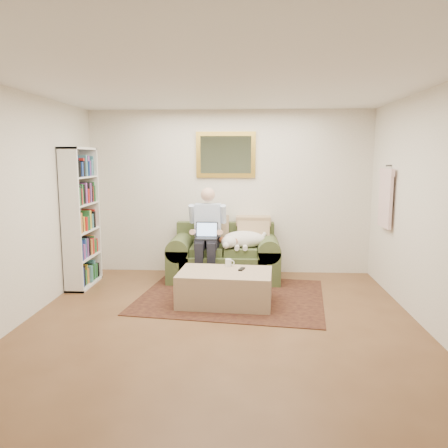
# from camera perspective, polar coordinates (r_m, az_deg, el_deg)

# --- Properties ---
(room_shell) EXTENTS (4.51, 5.00, 2.61)m
(room_shell) POSITION_cam_1_polar(r_m,az_deg,el_deg) (4.89, -0.38, 2.11)
(room_shell) COLOR brown
(room_shell) RESTS_ON ground
(rug) EXTENTS (2.65, 2.23, 0.01)m
(rug) POSITION_cam_1_polar(r_m,az_deg,el_deg) (5.97, 0.99, -9.40)
(rug) COLOR black
(rug) RESTS_ON room_shell
(sofa) EXTENTS (1.68, 0.85, 1.01)m
(sofa) POSITION_cam_1_polar(r_m,az_deg,el_deg) (6.73, 0.04, -4.80)
(sofa) COLOR #566535
(sofa) RESTS_ON room_shell
(seated_man) EXTENTS (0.55, 0.79, 1.41)m
(seated_man) POSITION_cam_1_polar(r_m,az_deg,el_deg) (6.51, -2.24, -1.52)
(seated_man) COLOR #8CA5D8
(seated_man) RESTS_ON sofa
(laptop) EXTENTS (0.33, 0.26, 0.24)m
(laptop) POSITION_cam_1_polar(r_m,az_deg,el_deg) (6.44, -2.30, -1.33)
(laptop) COLOR black
(laptop) RESTS_ON seated_man
(sleeping_dog) EXTENTS (0.69, 0.43, 0.26)m
(sleeping_dog) POSITION_cam_1_polar(r_m,az_deg,el_deg) (6.56, 2.62, -2.01)
(sleeping_dog) COLOR white
(sleeping_dog) RESTS_ON sofa
(ottoman) EXTENTS (1.22, 0.82, 0.43)m
(ottoman) POSITION_cam_1_polar(r_m,az_deg,el_deg) (5.64, 0.15, -8.30)
(ottoman) COLOR tan
(ottoman) RESTS_ON room_shell
(coffee_mug) EXTENTS (0.08, 0.08, 0.10)m
(coffee_mug) POSITION_cam_1_polar(r_m,az_deg,el_deg) (5.82, 0.57, -5.08)
(coffee_mug) COLOR white
(coffee_mug) RESTS_ON ottoman
(tv_remote) EXTENTS (0.09, 0.16, 0.02)m
(tv_remote) POSITION_cam_1_polar(r_m,az_deg,el_deg) (5.65, 2.32, -5.90)
(tv_remote) COLOR black
(tv_remote) RESTS_ON ottoman
(bookshelf) EXTENTS (0.28, 0.80, 2.00)m
(bookshelf) POSITION_cam_1_polar(r_m,az_deg,el_deg) (6.60, -18.18, 0.78)
(bookshelf) COLOR white
(bookshelf) RESTS_ON room_shell
(wall_mirror) EXTENTS (0.94, 0.04, 0.72)m
(wall_mirror) POSITION_cam_1_polar(r_m,az_deg,el_deg) (6.97, 0.24, 9.03)
(wall_mirror) COLOR gold
(wall_mirror) RESTS_ON room_shell
(hanging_shirt) EXTENTS (0.06, 0.52, 0.90)m
(hanging_shirt) POSITION_cam_1_polar(r_m,az_deg,el_deg) (6.40, 20.37, 3.58)
(hanging_shirt) COLOR beige
(hanging_shirt) RESTS_ON room_shell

